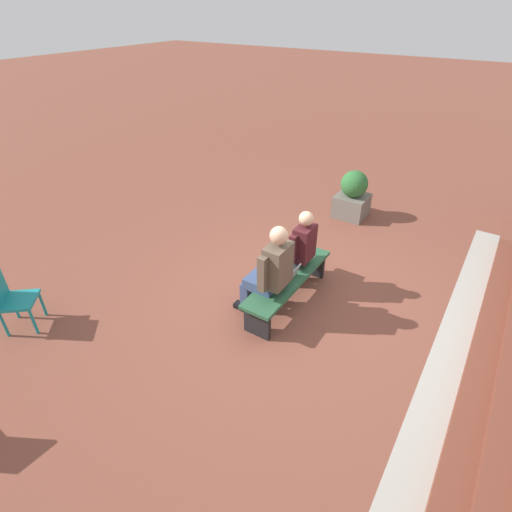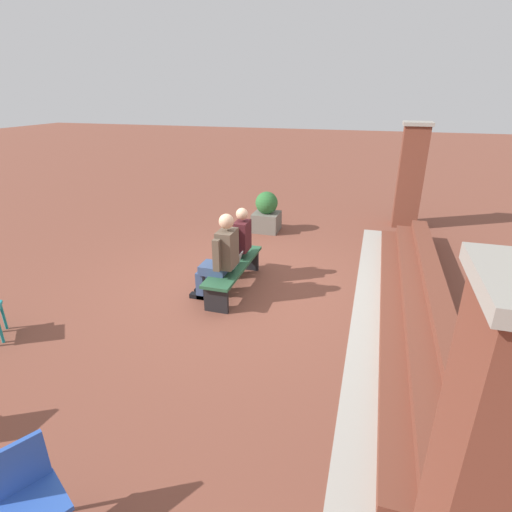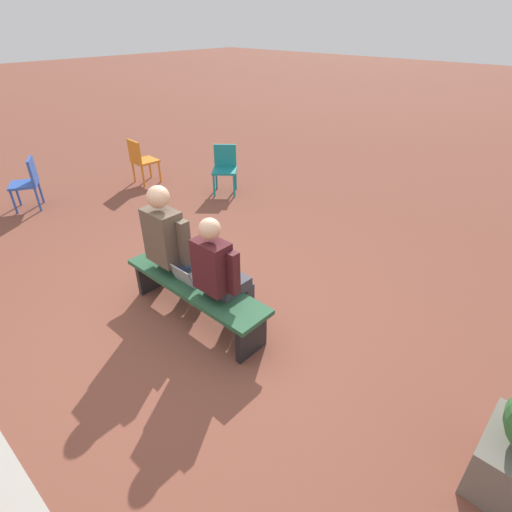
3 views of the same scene
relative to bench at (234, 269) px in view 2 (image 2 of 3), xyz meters
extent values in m
plane|color=brown|center=(-0.06, 0.07, -0.35)|extent=(60.00, 60.00, 0.00)
cube|color=#A8A399|center=(0.00, 2.17, -0.35)|extent=(7.58, 0.40, 0.01)
cube|color=brown|center=(0.00, 2.82, -0.28)|extent=(6.78, 0.90, 0.15)
cube|color=brown|center=(0.00, 2.97, -0.13)|extent=(6.78, 0.60, 0.15)
cube|color=brown|center=(0.00, 3.12, 0.02)|extent=(6.78, 0.30, 0.15)
cube|color=brown|center=(-4.43, 2.88, 0.82)|extent=(0.56, 0.56, 2.36)
cube|color=gray|center=(-4.43, 2.88, 2.04)|extent=(0.64, 0.64, 0.08)
cube|color=brown|center=(4.03, 2.81, 0.82)|extent=(0.56, 0.56, 2.36)
cube|color=#285638|center=(0.00, 0.00, 0.07)|extent=(1.80, 0.44, 0.05)
cube|color=black|center=(-0.80, 0.00, -0.15)|extent=(0.06, 0.37, 0.40)
cube|color=black|center=(0.80, 0.00, -0.15)|extent=(0.06, 0.37, 0.40)
cube|color=#383842|center=(-0.34, -0.16, 0.15)|extent=(0.31, 0.37, 0.13)
cube|color=#383842|center=(-0.43, -0.35, -0.13)|extent=(0.10, 0.11, 0.45)
cube|color=black|center=(-0.43, -0.40, -0.32)|extent=(0.10, 0.22, 0.06)
cube|color=#383842|center=(-0.26, -0.35, -0.13)|extent=(0.10, 0.11, 0.45)
cube|color=black|center=(-0.26, -0.40, -0.32)|extent=(0.10, 0.22, 0.06)
cube|color=#47191E|center=(-0.34, 0.04, 0.47)|extent=(0.35, 0.22, 0.51)
cube|color=#195133|center=(-0.34, -0.08, 0.43)|extent=(0.05, 0.01, 0.31)
cube|color=#47191E|center=(-0.56, -0.03, 0.45)|extent=(0.08, 0.09, 0.43)
cube|color=#47191E|center=(-0.12, -0.03, 0.45)|extent=(0.08, 0.09, 0.43)
sphere|color=#DBAD89|center=(-0.34, 0.04, 0.85)|extent=(0.20, 0.20, 0.20)
cube|color=#384C75|center=(0.39, -0.19, 0.16)|extent=(0.35, 0.41, 0.14)
cube|color=#384C75|center=(0.30, -0.39, -0.13)|extent=(0.11, 0.12, 0.45)
cube|color=black|center=(0.30, -0.45, -0.32)|extent=(0.11, 0.25, 0.07)
cube|color=#384C75|center=(0.48, -0.39, -0.13)|extent=(0.11, 0.12, 0.45)
cube|color=black|center=(0.48, -0.45, -0.32)|extent=(0.11, 0.25, 0.07)
cube|color=brown|center=(0.39, 0.04, 0.52)|extent=(0.39, 0.25, 0.58)
cube|color=brown|center=(0.14, -0.03, 0.50)|extent=(0.09, 0.10, 0.49)
cube|color=brown|center=(0.64, -0.03, 0.50)|extent=(0.09, 0.10, 0.49)
sphere|color=#DBAD89|center=(0.39, 0.04, 0.95)|extent=(0.23, 0.23, 0.23)
cube|color=#9EA0A5|center=(0.07, -0.04, 0.11)|extent=(0.32, 0.22, 0.02)
cube|color=#2D2D33|center=(0.07, -0.05, 0.12)|extent=(0.29, 0.15, 0.00)
cube|color=#9EA0A5|center=(0.07, 0.10, 0.21)|extent=(0.32, 0.07, 0.19)
cube|color=#33519E|center=(0.07, 0.09, 0.21)|extent=(0.28, 0.06, 0.17)
cylinder|color=teal|center=(2.35, -2.41, -0.15)|extent=(0.04, 0.04, 0.40)
cylinder|color=teal|center=(2.08, -2.65, -0.15)|extent=(0.04, 0.04, 0.40)
cube|color=#2D56B7|center=(4.29, 0.04, 0.07)|extent=(0.57, 0.57, 0.04)
cube|color=#2D56B7|center=(4.20, -0.13, 0.29)|extent=(0.37, 0.23, 0.40)
cylinder|color=#2D56B7|center=(4.05, -0.03, -0.15)|extent=(0.04, 0.04, 0.40)
cube|color=#6B665B|center=(-3.04, -0.27, -0.13)|extent=(0.60, 0.60, 0.44)
sphere|color=#2D6B33|center=(-3.04, -0.27, 0.33)|extent=(0.52, 0.52, 0.52)
camera|label=1|loc=(4.00, 2.07, 3.34)|focal=28.00mm
camera|label=2|loc=(5.65, 2.07, 2.74)|focal=28.00mm
camera|label=3|loc=(-2.74, 2.07, 2.46)|focal=28.00mm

